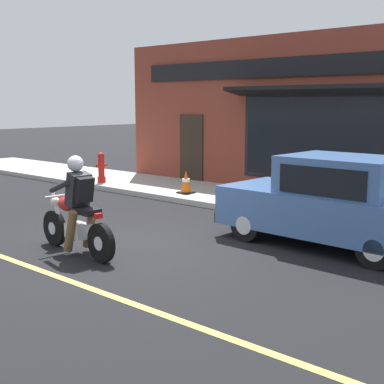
# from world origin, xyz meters

# --- Properties ---
(ground_plane) EXTENTS (80.00, 80.00, 0.00)m
(ground_plane) POSITION_xyz_m (0.00, 0.00, 0.00)
(ground_plane) COLOR black
(sidewalk_curb) EXTENTS (2.60, 22.00, 0.14)m
(sidewalk_curb) POSITION_xyz_m (4.76, 3.00, 0.07)
(sidewalk_curb) COLOR #ADAAA3
(sidewalk_curb) RESTS_ON ground
(storefront_building) EXTENTS (1.25, 10.95, 4.20)m
(storefront_building) POSITION_xyz_m (6.29, 0.76, 2.11)
(storefront_building) COLOR brown
(storefront_building) RESTS_ON ground
(motorcycle_with_rider) EXTENTS (0.59, 2.02, 1.62)m
(motorcycle_with_rider) POSITION_xyz_m (-0.88, 0.23, 0.68)
(motorcycle_with_rider) COLOR black
(motorcycle_with_rider) RESTS_ON ground
(car_hatchback) EXTENTS (1.74, 3.82, 1.57)m
(car_hatchback) POSITION_xyz_m (2.30, -2.67, 0.77)
(car_hatchback) COLOR black
(car_hatchback) RESTS_ON ground
(traffic_cone) EXTENTS (0.36, 0.36, 0.60)m
(traffic_cone) POSITION_xyz_m (4.11, 2.31, 0.43)
(traffic_cone) COLOR black
(traffic_cone) RESTS_ON sidewalk_curb
(fire_hydrant) EXTENTS (0.36, 0.24, 0.88)m
(fire_hydrant) POSITION_xyz_m (3.91, 5.46, 0.57)
(fire_hydrant) COLOR red
(fire_hydrant) RESTS_ON sidewalk_curb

